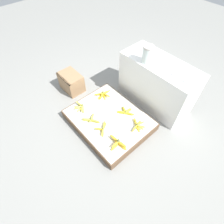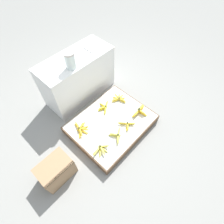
{
  "view_description": "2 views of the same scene",
  "coord_description": "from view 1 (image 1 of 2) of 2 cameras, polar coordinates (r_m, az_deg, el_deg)",
  "views": [
    {
      "loc": [
        1.06,
        -0.89,
        1.98
      ],
      "look_at": [
        0.05,
        0.01,
        0.28
      ],
      "focal_mm": 28.0,
      "sensor_mm": 36.0,
      "label": 1
    },
    {
      "loc": [
        -0.9,
        -0.86,
        2.09
      ],
      "look_at": [
        0.08,
        0.06,
        0.21
      ],
      "focal_mm": 28.0,
      "sensor_mm": 36.0,
      "label": 2
    }
  ],
  "objects": [
    {
      "name": "ground_plane",
      "position": [
        2.42,
        -0.96,
        -3.48
      ],
      "size": [
        10.0,
        10.0,
        0.0
      ],
      "primitive_type": "plane",
      "color": "gray"
    },
    {
      "name": "display_platform",
      "position": [
        2.37,
        -0.98,
        -2.62
      ],
      "size": [
        1.04,
        0.84,
        0.12
      ],
      "color": "brown",
      "rests_on": "ground_plane"
    },
    {
      "name": "back_vendor_table",
      "position": [
        2.51,
        14.28,
        8.92
      ],
      "size": [
        1.04,
        0.45,
        0.68
      ],
      "color": "white",
      "rests_on": "ground_plane"
    },
    {
      "name": "wooden_crate",
      "position": [
        2.83,
        -13.13,
        9.47
      ],
      "size": [
        0.37,
        0.26,
        0.29
      ],
      "color": "#997551",
      "rests_on": "ground_plane"
    },
    {
      "name": "banana_bunch_front_left",
      "position": [
        2.44,
        -10.23,
        1.66
      ],
      "size": [
        0.24,
        0.15,
        0.09
      ],
      "color": "#DBCC4C",
      "rests_on": "display_platform"
    },
    {
      "name": "banana_bunch_front_midleft",
      "position": [
        2.28,
        -6.77,
        -2.4
      ],
      "size": [
        0.21,
        0.2,
        0.09
      ],
      "color": "gold",
      "rests_on": "display_platform"
    },
    {
      "name": "banana_bunch_front_midright",
      "position": [
        2.19,
        -3.24,
        -5.48
      ],
      "size": [
        0.17,
        0.19,
        0.08
      ],
      "color": "gold",
      "rests_on": "display_platform"
    },
    {
      "name": "banana_bunch_front_right",
      "position": [
        2.08,
        1.76,
        -9.97
      ],
      "size": [
        0.27,
        0.16,
        0.12
      ],
      "color": "gold",
      "rests_on": "display_platform"
    },
    {
      "name": "banana_bunch_middle_left",
      "position": [
        2.57,
        -2.93,
        5.81
      ],
      "size": [
        0.22,
        0.25,
        0.09
      ],
      "color": "gold",
      "rests_on": "display_platform"
    },
    {
      "name": "banana_bunch_middle_midright",
      "position": [
        2.35,
        4.55,
        0.1
      ],
      "size": [
        0.23,
        0.21,
        0.08
      ],
      "color": "yellow",
      "rests_on": "display_platform"
    },
    {
      "name": "banana_bunch_middle_right",
      "position": [
        2.24,
        8.29,
        -4.33
      ],
      "size": [
        0.22,
        0.23,
        0.08
      ],
      "color": "gold",
      "rests_on": "display_platform"
    },
    {
      "name": "glass_jar",
      "position": [
        2.22,
        11.53,
        18.0
      ],
      "size": [
        0.13,
        0.13,
        0.21
      ],
      "color": "silver",
      "rests_on": "back_vendor_table"
    },
    {
      "name": "foam_tray_white",
      "position": [
        2.18,
        22.94,
        10.72
      ],
      "size": [
        0.26,
        0.19,
        0.02
      ],
      "color": "white",
      "rests_on": "back_vendor_table"
    }
  ]
}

